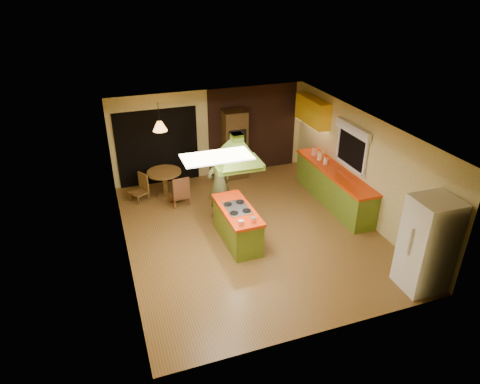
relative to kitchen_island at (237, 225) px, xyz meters
name	(u,v)px	position (x,y,z in m)	size (l,w,h in m)	color
ground	(251,231)	(0.41, 0.25, -0.42)	(6.50, 6.50, 0.00)	brown
room_walls	(251,183)	(0.41, 0.25, 0.83)	(5.50, 6.50, 6.50)	beige
ceiling_plane	(252,127)	(0.41, 0.25, 2.08)	(6.50, 6.50, 0.00)	silver
brick_panel	(253,129)	(1.66, 3.48, 0.83)	(2.64, 0.03, 2.50)	#381E14
nook_opening	(158,147)	(-1.09, 3.48, 0.63)	(2.20, 0.03, 2.10)	black
right_counter	(333,186)	(2.86, 0.85, 0.04)	(0.62, 3.05, 0.92)	olive
upper_cabinets	(312,111)	(2.98, 2.45, 1.53)	(0.34, 1.40, 0.70)	yellow
window_right	(353,139)	(3.11, 0.65, 1.35)	(0.12, 1.35, 1.06)	black
fluor_panel	(217,157)	(-0.69, -0.95, 2.07)	(1.20, 0.60, 0.03)	white
kitchen_island	(237,225)	(0.00, 0.00, 0.00)	(0.69, 1.65, 0.84)	olive
range_hood	(237,146)	(0.00, 0.00, 1.83)	(0.99, 0.73, 0.79)	#56741D
man	(219,184)	(-0.05, 1.17, 0.45)	(0.63, 0.41, 1.73)	#4F522B
refrigerator	(427,245)	(2.77, -2.55, 0.51)	(0.76, 0.72, 1.86)	white
wall_oven	(234,144)	(1.01, 3.19, 0.55)	(0.64, 0.60, 1.94)	#493317
dining_table	(165,178)	(-1.09, 2.71, 0.05)	(0.89, 0.89, 0.67)	brown
chair_left	(139,188)	(-1.79, 2.61, -0.06)	(0.39, 0.39, 0.71)	brown
chair_near	(179,190)	(-0.84, 2.06, -0.01)	(0.44, 0.44, 0.81)	brown
pendant_lamp	(160,126)	(-1.09, 2.71, 1.48)	(0.36, 0.36, 0.23)	#FF9E3F
canister_large	(320,156)	(2.81, 1.55, 0.61)	(0.15, 0.15, 0.22)	#F3E6C3
canister_medium	(314,152)	(2.81, 1.86, 0.60)	(0.13, 0.13, 0.19)	#F4DFC4
canister_small	(326,161)	(2.81, 1.25, 0.59)	(0.13, 0.13, 0.17)	#FCE8CA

